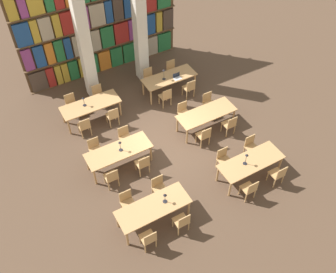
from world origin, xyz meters
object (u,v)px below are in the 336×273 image
(desk_lamp_0, at_px, (165,197))
(reading_table_4, at_px, (91,106))
(chair_14, at_px, (230,124))
(chair_17, at_px, (71,104))
(reading_table_0, at_px, (153,208))
(chair_20, at_px, (166,96))
(chair_12, at_px, (204,135))
(chair_3, at_px, (159,187))
(laptop, at_px, (177,77))
(reading_table_1, at_px, (251,163))
(desk_lamp_2, at_px, (120,144))
(chair_8, at_px, (112,177))
(chair_21, at_px, (149,77))
(desk_lamp_3, at_px, (83,100))
(reading_table_5, at_px, (169,78))
(chair_2, at_px, (182,221))
(chair_7, at_px, (251,146))
(chair_0, at_px, (149,238))
(reading_table_3, at_px, (206,114))
(chair_19, at_px, (98,94))
(chair_22, at_px, (189,88))
(chair_4, at_px, (249,189))
(pillar_center, at_px, (139,14))
(chair_1, at_px, (127,202))
(chair_13, at_px, (184,112))
(reading_table_2, at_px, (119,152))
(chair_18, at_px, (113,116))
(chair_6, at_px, (278,174))
(chair_16, at_px, (85,126))
(desk_lamp_4, at_px, (164,72))
(pillar_left, at_px, (82,30))
(chair_11, at_px, (125,137))
(chair_15, at_px, (208,102))
(chair_5, at_px, (223,159))
(chair_10, at_px, (143,164))
(desk_lamp_1, at_px, (246,157))

(desk_lamp_0, height_order, reading_table_4, desk_lamp_0)
(chair_14, relative_size, chair_17, 1.00)
(reading_table_0, xyz_separation_m, chair_20, (2.95, 4.48, -0.21))
(chair_12, bearing_deg, chair_20, 93.32)
(chair_3, relative_size, laptop, 2.77)
(reading_table_1, height_order, desk_lamp_2, desk_lamp_2)
(chair_8, distance_m, chair_21, 5.38)
(desk_lamp_3, height_order, reading_table_5, desk_lamp_3)
(chair_2, relative_size, reading_table_4, 0.39)
(chair_7, relative_size, chair_17, 1.00)
(chair_0, distance_m, reading_table_3, 5.36)
(chair_19, height_order, chair_22, same)
(reading_table_0, height_order, chair_4, chair_4)
(chair_17, bearing_deg, chair_14, 139.73)
(pillar_center, height_order, chair_1, pillar_center)
(chair_7, distance_m, chair_13, 2.92)
(chair_14, bearing_deg, chair_12, 180.00)
(chair_17, bearing_deg, reading_table_2, 98.72)
(chair_4, relative_size, laptop, 2.77)
(chair_13, distance_m, chair_18, 2.72)
(reading_table_2, bearing_deg, chair_1, -106.88)
(chair_6, bearing_deg, reading_table_0, 169.81)
(chair_3, height_order, desk_lamp_3, desk_lamp_3)
(chair_16, distance_m, desk_lamp_4, 3.86)
(chair_16, distance_m, chair_19, 1.83)
(pillar_left, relative_size, chair_11, 6.76)
(desk_lamp_3, bearing_deg, chair_15, -23.56)
(chair_1, bearing_deg, chair_5, 179.19)
(chair_10, distance_m, desk_lamp_4, 4.32)
(chair_10, distance_m, chair_12, 2.52)
(desk_lamp_4, bearing_deg, reading_table_2, -140.98)
(pillar_left, xyz_separation_m, pillar_center, (2.34, 0.00, 0.00))
(reading_table_3, bearing_deg, chair_19, 132.36)
(chair_3, height_order, chair_17, same)
(chair_2, relative_size, chair_19, 1.00)
(chair_2, xyz_separation_m, chair_18, (0.06, 5.22, 0.00))
(chair_15, distance_m, chair_20, 1.72)
(desk_lamp_0, bearing_deg, reading_table_3, 39.11)
(chair_19, distance_m, reading_table_5, 2.98)
(chair_13, bearing_deg, chair_2, 58.18)
(chair_16, distance_m, laptop, 4.29)
(chair_8, xyz_separation_m, desk_lamp_4, (3.83, 3.33, 0.62))
(chair_6, height_order, desk_lamp_1, desk_lamp_1)
(reading_table_3, bearing_deg, desk_lamp_4, 98.97)
(chair_4, xyz_separation_m, chair_5, (0.00, 1.43, 0.00))
(chair_6, relative_size, chair_18, 1.00)
(chair_6, height_order, reading_table_5, chair_6)
(chair_3, height_order, chair_21, same)
(chair_18, height_order, chair_20, same)
(reading_table_4, height_order, chair_17, chair_17)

